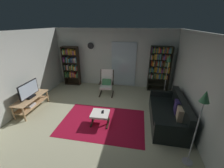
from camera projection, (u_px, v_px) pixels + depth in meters
ground_plane at (98, 121)px, 4.53m from camera, size 7.02×7.02×0.00m
wall_back at (114, 58)px, 6.65m from camera, size 5.60×0.06×2.60m
wall_left at (11, 76)px, 4.48m from camera, size 0.06×6.00×2.60m
wall_right at (202, 90)px, 3.57m from camera, size 0.06×6.00×2.60m
glass_door_panel at (124, 65)px, 6.61m from camera, size 1.10×0.01×2.00m
area_rug at (103, 122)px, 4.47m from camera, size 2.51×1.73×0.01m
tv_stand at (31, 102)px, 4.96m from camera, size 0.48×1.32×0.49m
television at (29, 90)px, 4.81m from camera, size 0.20×0.85×0.54m
bookshelf_near_tv at (71, 65)px, 6.87m from camera, size 0.74×0.30×1.82m
bookshelf_near_sofa at (160, 66)px, 6.17m from camera, size 0.88×0.30×1.94m
leather_sofa at (169, 114)px, 4.36m from camera, size 0.92×1.99×0.81m
lounge_armchair at (107, 82)px, 6.09m from camera, size 0.61×0.69×1.02m
ottoman at (100, 115)px, 4.31m from camera, size 0.54×0.50×0.37m
tv_remote at (103, 112)px, 4.33m from camera, size 0.04×0.14×0.02m
cell_phone at (103, 112)px, 4.32m from camera, size 0.09×0.15×0.01m
floor_lamp_by_sofa at (202, 109)px, 2.66m from camera, size 0.22×0.22×1.73m
floor_lamp_by_shelf at (168, 64)px, 5.56m from camera, size 0.22×0.22×1.71m
wall_clock at (91, 46)px, 6.54m from camera, size 0.29×0.03×0.29m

